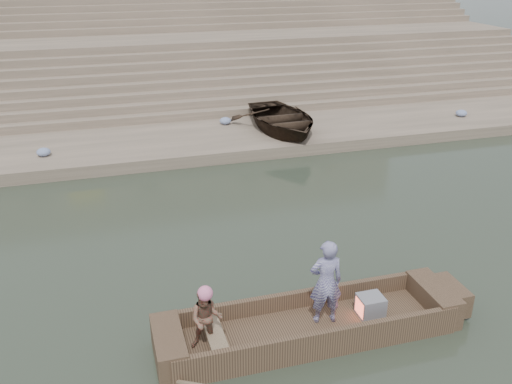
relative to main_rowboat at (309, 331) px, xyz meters
name	(u,v)px	position (x,y,z in m)	size (l,w,h in m)	color
ground	(314,248)	(1.28, 2.99, -0.11)	(120.00, 120.00, 0.00)	#273125
lower_landing	(233,138)	(1.28, 10.99, 0.09)	(32.00, 4.00, 0.40)	gray
mid_landing	(194,67)	(1.28, 18.49, 1.29)	(32.00, 3.00, 2.80)	gray
upper_landing	(172,23)	(1.28, 25.49, 2.49)	(32.00, 3.00, 5.20)	gray
ghat_steps	(188,52)	(1.28, 20.18, 1.69)	(32.00, 11.00, 5.20)	gray
main_rowboat	(309,331)	(0.00, 0.00, 0.00)	(5.00, 1.30, 0.22)	brown
rowboat_trim	(320,320)	(0.21, -0.01, 0.20)	(6.04, 2.63, 1.82)	brown
standing_man	(326,282)	(0.31, 0.08, 0.94)	(0.61, 0.40, 1.66)	navy
rowing_man	(206,319)	(-1.90, -0.04, 0.68)	(0.56, 0.44, 1.15)	#206245
television	(370,306)	(1.20, 0.00, 0.31)	(0.46, 0.42, 0.40)	slate
beached_rowboat	(282,119)	(3.09, 10.79, 0.74)	(3.07, 4.30, 0.89)	#2D2116
cloth_bundles	(258,127)	(2.24, 11.02, 0.42)	(16.15, 2.24, 0.26)	#3F5999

